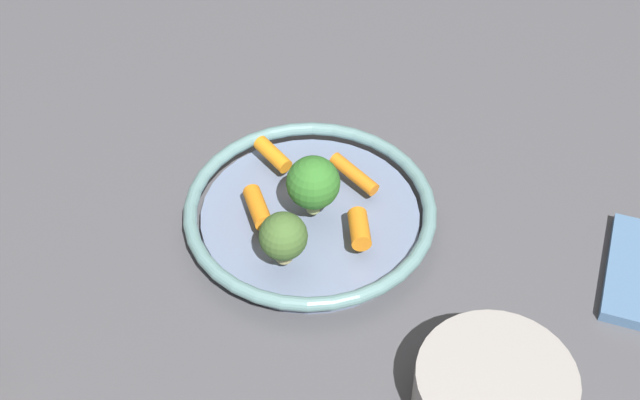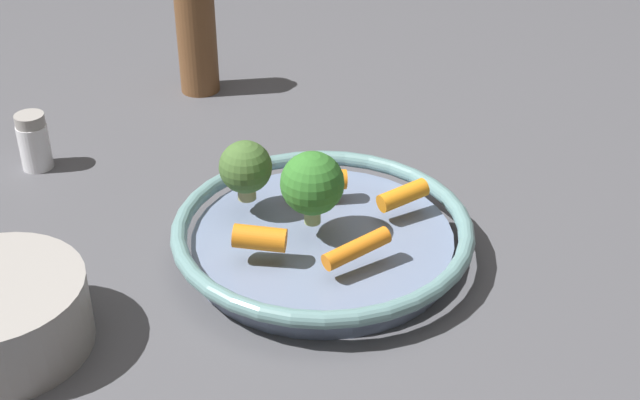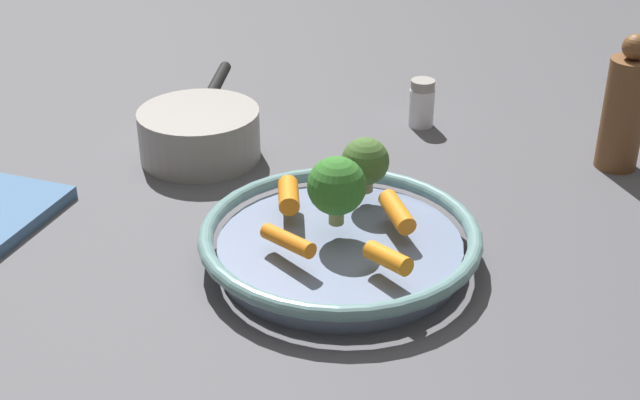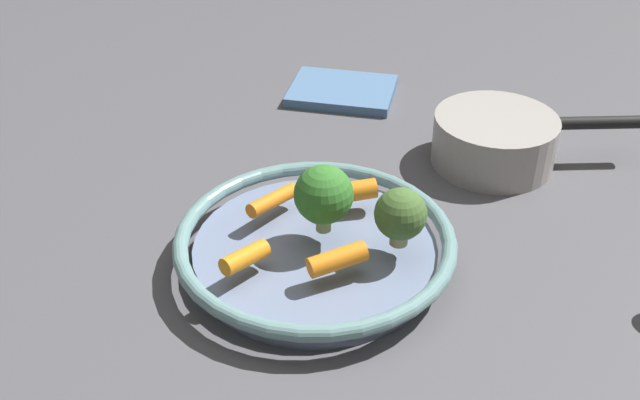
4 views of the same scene
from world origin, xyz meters
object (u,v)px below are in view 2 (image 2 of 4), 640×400
at_px(baby_carrot_left, 403,195).
at_px(serving_bowl, 323,237).
at_px(baby_carrot_back, 357,248).
at_px(pepper_mill, 197,36).
at_px(salt_shaker, 34,142).
at_px(broccoli_floret_mid, 312,184).
at_px(baby_carrot_center, 318,180).
at_px(broccoli_floret_edge, 246,168).
at_px(baby_carrot_right, 260,238).

bearing_deg(baby_carrot_left, serving_bowl, -136.26).
distance_m(baby_carrot_back, pepper_mill, 0.47).
relative_size(baby_carrot_left, salt_shaker, 0.77).
distance_m(serving_bowl, pepper_mill, 0.41).
bearing_deg(broccoli_floret_mid, baby_carrot_center, 107.45).
distance_m(baby_carrot_center, broccoli_floret_edge, 0.08).
relative_size(baby_carrot_center, broccoli_floret_edge, 0.93).
xyz_separation_m(serving_bowl, broccoli_floret_mid, (-0.01, -0.01, 0.06)).
xyz_separation_m(serving_bowl, baby_carrot_back, (0.05, -0.04, 0.03)).
distance_m(baby_carrot_back, broccoli_floret_mid, 0.07).
distance_m(baby_carrot_back, salt_shaker, 0.42).
relative_size(serving_bowl, pepper_mill, 1.70).
bearing_deg(baby_carrot_center, salt_shaker, -177.42).
bearing_deg(baby_carrot_left, broccoli_floret_edge, -161.59).
bearing_deg(pepper_mill, broccoli_floret_mid, -46.27).
height_order(baby_carrot_right, salt_shaker, salt_shaker).
height_order(broccoli_floret_mid, pepper_mill, pepper_mill).
bearing_deg(broccoli_floret_mid, baby_carrot_right, -115.82).
bearing_deg(baby_carrot_back, serving_bowl, 139.82).
height_order(baby_carrot_center, broccoli_floret_edge, broccoli_floret_edge).
bearing_deg(baby_carrot_back, baby_carrot_center, 128.59).
xyz_separation_m(serving_bowl, salt_shaker, (-0.36, 0.04, 0.01)).
relative_size(baby_carrot_right, pepper_mill, 0.28).
xyz_separation_m(salt_shaker, pepper_mill, (0.07, 0.25, 0.04)).
height_order(baby_carrot_right, broccoli_floret_mid, broccoli_floret_mid).
height_order(serving_bowl, broccoli_floret_edge, broccoli_floret_edge).
bearing_deg(baby_carrot_back, broccoli_floret_mid, 147.94).
distance_m(salt_shaker, pepper_mill, 0.26).
relative_size(broccoli_floret_mid, pepper_mill, 0.43).
relative_size(baby_carrot_back, baby_carrot_right, 1.38).
xyz_separation_m(baby_carrot_left, pepper_mill, (-0.35, 0.23, 0.03)).
bearing_deg(baby_carrot_center, serving_bowl, -63.49).
bearing_deg(salt_shaker, baby_carrot_back, -11.00).
relative_size(broccoli_floret_edge, salt_shaker, 0.93).
bearing_deg(pepper_mill, broccoli_floret_edge, -53.56).
distance_m(serving_bowl, baby_carrot_left, 0.09).
bearing_deg(pepper_mill, baby_carrot_back, -44.26).
xyz_separation_m(baby_carrot_center, baby_carrot_left, (0.09, 0.00, -0.00)).
bearing_deg(baby_carrot_center, pepper_mill, 138.18).
bearing_deg(baby_carrot_left, salt_shaker, -177.35).
relative_size(broccoli_floret_mid, broccoli_floret_edge, 1.18).
bearing_deg(serving_bowl, broccoli_floret_mid, -145.19).
distance_m(broccoli_floret_mid, pepper_mill, 0.40).
xyz_separation_m(broccoli_floret_edge, pepper_mill, (-0.20, 0.28, 0.00)).
bearing_deg(serving_bowl, pepper_mill, 135.10).
xyz_separation_m(broccoli_floret_mid, salt_shaker, (-0.35, 0.04, -0.05)).
bearing_deg(baby_carrot_left, broccoli_floret_mid, -137.20).
distance_m(serving_bowl, baby_carrot_right, 0.08).
height_order(baby_carrot_right, baby_carrot_left, baby_carrot_right).
xyz_separation_m(baby_carrot_left, broccoli_floret_mid, (-0.07, -0.06, 0.03)).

